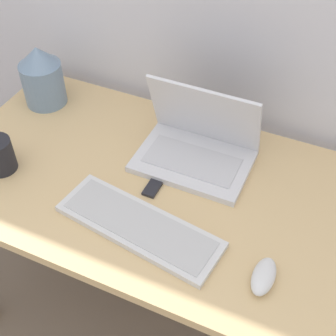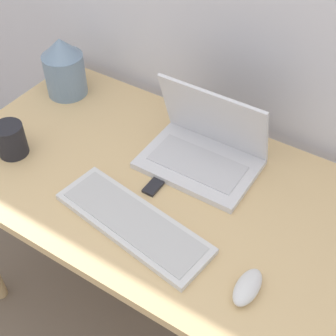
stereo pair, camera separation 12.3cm
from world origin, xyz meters
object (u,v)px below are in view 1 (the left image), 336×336
at_px(mouse, 264,276).
at_px(vase, 42,76).
at_px(keyboard, 139,226).
at_px(mp3_player, 153,188).
at_px(laptop, 197,145).

distance_m(mouse, vase, 0.95).
height_order(keyboard, mouse, mouse).
height_order(mouse, vase, vase).
xyz_separation_m(keyboard, mp3_player, (-0.03, 0.14, -0.01)).
relative_size(laptop, vase, 1.59).
bearing_deg(keyboard, laptop, 83.61).
bearing_deg(laptop, keyboard, -96.39).
xyz_separation_m(laptop, keyboard, (-0.03, -0.31, -0.04)).
height_order(mouse, mp3_player, mouse).
height_order(keyboard, mp3_player, keyboard).
relative_size(laptop, mp3_player, 5.03).
distance_m(keyboard, mp3_player, 0.14).
xyz_separation_m(mouse, mp3_player, (-0.36, 0.16, -0.01)).
bearing_deg(mouse, mp3_player, 156.58).
xyz_separation_m(mouse, vase, (-0.87, 0.38, 0.08)).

